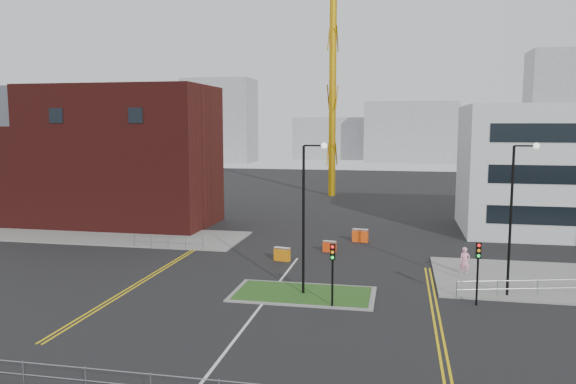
{
  "coord_description": "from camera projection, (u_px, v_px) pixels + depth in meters",
  "views": [
    {
      "loc": [
        7.57,
        -24.4,
        10.28
      ],
      "look_at": [
        -0.93,
        17.91,
        5.0
      ],
      "focal_mm": 35.0,
      "sensor_mm": 36.0,
      "label": 1
    }
  ],
  "objects": [
    {
      "name": "ground",
      "position": [
        233.0,
        343.0,
        26.47
      ],
      "size": [
        200.0,
        200.0,
        0.0
      ],
      "primitive_type": "plane",
      "color": "black",
      "rests_on": "ground"
    },
    {
      "name": "pavement_left",
      "position": [
        94.0,
        235.0,
        51.79
      ],
      "size": [
        28.0,
        8.0,
        0.12
      ],
      "primitive_type": "cube",
      "color": "slate",
      "rests_on": "ground"
    },
    {
      "name": "island_kerb",
      "position": [
        303.0,
        294.0,
        33.86
      ],
      "size": [
        8.6,
        4.6,
        0.08
      ],
      "primitive_type": "cube",
      "color": "slate",
      "rests_on": "ground"
    },
    {
      "name": "grass_island",
      "position": [
        303.0,
        294.0,
        33.86
      ],
      "size": [
        8.0,
        4.0,
        0.12
      ],
      "primitive_type": "cube",
      "color": "#1D4918",
      "rests_on": "ground"
    },
    {
      "name": "brick_building",
      "position": [
        96.0,
        157.0,
        57.38
      ],
      "size": [
        24.2,
        10.07,
        14.24
      ],
      "color": "#481412",
      "rests_on": "ground"
    },
    {
      "name": "tower_crane",
      "position": [
        375.0,
        12.0,
        74.77
      ],
      "size": [
        51.56,
        14.24,
        36.16
      ],
      "color": "#C58E0B",
      "rests_on": "ground"
    },
    {
      "name": "streetlamp_island",
      "position": [
        307.0,
        206.0,
        33.17
      ],
      "size": [
        1.46,
        0.36,
        9.18
      ],
      "color": "black",
      "rests_on": "ground"
    },
    {
      "name": "streetlamp_right_near",
      "position": [
        515.0,
        207.0,
        32.77
      ],
      "size": [
        1.46,
        0.36,
        9.18
      ],
      "color": "black",
      "rests_on": "ground"
    },
    {
      "name": "traffic_light_island",
      "position": [
        333.0,
        263.0,
        31.2
      ],
      "size": [
        0.28,
        0.33,
        3.65
      ],
      "color": "black",
      "rests_on": "ground"
    },
    {
      "name": "traffic_light_right",
      "position": [
        478.0,
        261.0,
        31.58
      ],
      "size": [
        0.28,
        0.33,
        3.65
      ],
      "color": "black",
      "rests_on": "ground"
    },
    {
      "name": "railing_front",
      "position": [
        184.0,
        384.0,
        20.54
      ],
      "size": [
        24.05,
        0.05,
        1.1
      ],
      "color": "gray",
      "rests_on": "ground"
    },
    {
      "name": "railing_left",
      "position": [
        168.0,
        240.0,
        46.05
      ],
      "size": [
        6.05,
        0.05,
        1.1
      ],
      "color": "gray",
      "rests_on": "ground"
    },
    {
      "name": "centre_line",
      "position": [
        244.0,
        327.0,
        28.42
      ],
      "size": [
        0.15,
        30.0,
        0.01
      ],
      "primitive_type": "cube",
      "color": "silver",
      "rests_on": "ground"
    },
    {
      "name": "yellow_left_a",
      "position": [
        148.0,
        276.0,
        37.96
      ],
      "size": [
        0.12,
        24.0,
        0.01
      ],
      "primitive_type": "cube",
      "color": "gold",
      "rests_on": "ground"
    },
    {
      "name": "yellow_left_b",
      "position": [
        152.0,
        276.0,
        37.9
      ],
      "size": [
        0.12,
        24.0,
        0.01
      ],
      "primitive_type": "cube",
      "color": "gold",
      "rests_on": "ground"
    },
    {
      "name": "yellow_right_a",
      "position": [
        433.0,
        314.0,
        30.45
      ],
      "size": [
        0.12,
        20.0,
        0.01
      ],
      "primitive_type": "cube",
      "color": "gold",
      "rests_on": "ground"
    },
    {
      "name": "yellow_right_b",
      "position": [
        439.0,
        314.0,
        30.4
      ],
      "size": [
        0.12,
        20.0,
        0.01
      ],
      "primitive_type": "cube",
      "color": "gold",
      "rests_on": "ground"
    },
    {
      "name": "skyline_a",
      "position": [
        220.0,
        121.0,
        149.74
      ],
      "size": [
        18.0,
        12.0,
        22.0
      ],
      "primitive_type": "cube",
      "color": "gray",
      "rests_on": "ground"
    },
    {
      "name": "skyline_b",
      "position": [
        410.0,
        132.0,
        150.06
      ],
      "size": [
        24.0,
        12.0,
        16.0
      ],
      "primitive_type": "cube",
      "color": "gray",
      "rests_on": "ground"
    },
    {
      "name": "skyline_c",
      "position": [
        557.0,
        108.0,
        137.62
      ],
      "size": [
        14.0,
        12.0,
        28.0
      ],
      "primitive_type": "cube",
      "color": "gray",
      "rests_on": "ground"
    },
    {
      "name": "skyline_d",
      "position": [
        347.0,
        138.0,
        163.55
      ],
      "size": [
        30.0,
        12.0,
        12.0
      ],
      "primitive_type": "cube",
      "color": "gray",
      "rests_on": "ground"
    },
    {
      "name": "pedestrian",
      "position": [
        465.0,
        261.0,
        38.1
      ],
      "size": [
        0.71,
        0.47,
        1.94
      ],
      "primitive_type": "imported",
      "rotation": [
        0.0,
        0.0,
        -0.01
      ],
      "color": "#F59EBA",
      "rests_on": "ground"
    },
    {
      "name": "barrier_left",
      "position": [
        282.0,
        254.0,
        42.17
      ],
      "size": [
        1.27,
        0.67,
        1.02
      ],
      "color": "orange",
      "rests_on": "ground"
    },
    {
      "name": "barrier_mid",
      "position": [
        330.0,
        246.0,
        45.11
      ],
      "size": [
        1.1,
        0.5,
        0.89
      ],
      "color": "#E73C0C",
      "rests_on": "ground"
    },
    {
      "name": "barrier_right",
      "position": [
        360.0,
        235.0,
        48.92
      ],
      "size": [
        1.4,
        0.64,
        1.14
      ],
      "color": "#F84C0D",
      "rests_on": "ground"
    }
  ]
}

